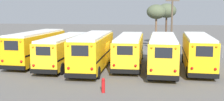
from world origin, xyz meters
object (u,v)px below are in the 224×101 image
object	(u,v)px
bare_tree_1	(156,12)
fire_hydrant	(103,85)
school_bus_0	(37,46)
utility_pole	(172,21)
school_bus_4	(163,52)
school_bus_5	(198,51)
school_bus_1	(64,49)
school_bus_2	(93,50)
school_bus_3	(129,49)
bare_tree_0	(167,11)

from	to	relation	value
bare_tree_1	fire_hydrant	size ratio (longest dim) A/B	6.13
school_bus_0	utility_pole	world-z (taller)	utility_pole
school_bus_0	fire_hydrant	xyz separation A→B (m)	(8.82, -9.60, -1.27)
school_bus_4	utility_pole	distance (m)	12.80
fire_hydrant	school_bus_5	bearing A→B (deg)	49.17
school_bus_1	fire_hydrant	world-z (taller)	school_bus_1
school_bus_2	school_bus_3	distance (m)	3.97
school_bus_0	school_bus_3	world-z (taller)	school_bus_0
school_bus_4	school_bus_5	bearing A→B (deg)	16.88
school_bus_4	utility_pole	xyz separation A→B (m)	(1.54, 12.50, 2.30)
school_bus_2	school_bus_5	bearing A→B (deg)	7.03
school_bus_1	bare_tree_1	size ratio (longest dim) A/B	1.72
school_bus_1	school_bus_4	size ratio (longest dim) A/B	1.06
school_bus_1	fire_hydrant	xyz separation A→B (m)	(5.55, -8.77, -1.13)
bare_tree_1	school_bus_5	bearing A→B (deg)	-72.68
bare_tree_0	fire_hydrant	size ratio (longest dim) A/B	6.36
utility_pole	school_bus_3	bearing A→B (deg)	-114.66
school_bus_1	school_bus_4	world-z (taller)	school_bus_4
school_bus_0	utility_pole	xyz separation A→B (m)	(14.58, 10.58, 2.28)
school_bus_0	school_bus_3	size ratio (longest dim) A/B	0.97
school_bus_3	bare_tree_0	distance (m)	17.00
utility_pole	fire_hydrant	xyz separation A→B (m)	(-5.77, -20.18, -3.55)
school_bus_1	school_bus_3	xyz separation A→B (m)	(6.52, 0.96, -0.00)
school_bus_2	utility_pole	size ratio (longest dim) A/B	1.34
bare_tree_0	fire_hydrant	distance (m)	26.72
school_bus_1	school_bus_3	world-z (taller)	school_bus_3
school_bus_1	bare_tree_0	distance (m)	20.48
school_bus_4	fire_hydrant	bearing A→B (deg)	-118.85
school_bus_0	school_bus_1	bearing A→B (deg)	-14.22
school_bus_5	utility_pole	distance (m)	11.87
school_bus_2	fire_hydrant	xyz separation A→B (m)	(2.29, -7.46, -1.29)
school_bus_2	bare_tree_1	size ratio (longest dim) A/B	1.64
school_bus_2	school_bus_1	bearing A→B (deg)	158.16
school_bus_2	school_bus_5	size ratio (longest dim) A/B	1.07
school_bus_5	utility_pole	xyz separation A→B (m)	(-1.72, 11.51, 2.32)
school_bus_2	bare_tree_0	world-z (taller)	bare_tree_0
school_bus_3	fire_hydrant	xyz separation A→B (m)	(-0.97, -9.73, -1.13)
bare_tree_0	school_bus_2	bearing A→B (deg)	-112.54
school_bus_5	school_bus_1	bearing A→B (deg)	179.56
school_bus_3	bare_tree_1	size ratio (longest dim) A/B	1.64
school_bus_2	fire_hydrant	size ratio (longest dim) A/B	10.04
school_bus_3	school_bus_5	bearing A→B (deg)	-9.20
school_bus_3	fire_hydrant	distance (m)	9.84
school_bus_4	fire_hydrant	size ratio (longest dim) A/B	9.96
school_bus_0	school_bus_4	xyz separation A→B (m)	(13.05, -1.92, -0.02)
school_bus_5	school_bus_3	bearing A→B (deg)	170.80
school_bus_2	school_bus_0	bearing A→B (deg)	161.88
school_bus_3	bare_tree_1	distance (m)	12.00
school_bus_4	school_bus_3	bearing A→B (deg)	147.90
school_bus_0	school_bus_1	world-z (taller)	school_bus_0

